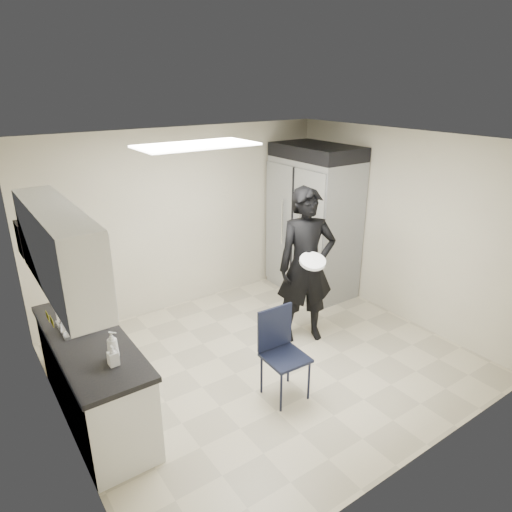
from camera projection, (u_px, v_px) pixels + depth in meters
floor at (266, 361)px, 5.52m from camera, size 4.50×4.50×0.00m
ceiling at (268, 142)px, 4.58m from camera, size 4.50×4.50×0.00m
back_wall at (185, 219)px, 6.58m from camera, size 4.50×0.00×4.50m
left_wall at (52, 318)px, 3.86m from camera, size 0.00×4.00×4.00m
right_wall at (399, 227)px, 6.25m from camera, size 0.00×4.00×4.00m
ceiling_panel at (196, 145)px, 4.58m from camera, size 1.20×0.60×0.02m
lower_counter at (94, 380)px, 4.48m from camera, size 0.60×1.90×0.86m
countertop at (88, 340)px, 4.32m from camera, size 0.64×1.95×0.05m
sink at (83, 329)px, 4.53m from camera, size 0.42×0.40×0.14m
faucet at (60, 322)px, 4.36m from camera, size 0.02×0.02×0.24m
upper_cabinets at (59, 249)px, 3.91m from camera, size 0.35×1.80×0.75m
towel_dispenser at (29, 238)px, 4.83m from camera, size 0.22×0.30×0.35m
notice_sticker_left at (52, 321)px, 3.96m from camera, size 0.00×0.12×0.07m
notice_sticker_right at (48, 316)px, 4.13m from camera, size 0.00×0.12×0.07m
commercial_fridge at (313, 227)px, 7.10m from camera, size 0.80×1.35×2.10m
fridge_compressor at (317, 152)px, 6.68m from camera, size 0.80×1.35×0.20m
folding_chair at (285, 358)px, 4.75m from camera, size 0.44×0.44×0.95m
man_tuxedo at (306, 266)px, 5.70m from camera, size 0.87×0.75×2.01m
bucket_lid at (313, 261)px, 5.41m from camera, size 0.41×0.41×0.04m
soap_bottle_a at (112, 345)px, 3.94m from camera, size 0.14×0.14×0.26m
soap_bottle_b at (113, 355)px, 3.86m from camera, size 0.08×0.09×0.18m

